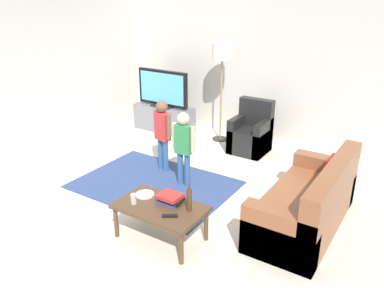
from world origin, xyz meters
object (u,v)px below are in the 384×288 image
object	(u,v)px
plate	(145,194)
floor_lamp	(222,57)
coffee_table	(160,210)
child_near_tv	(162,129)
tv_stand	(164,118)
soda_can	(134,199)
tv	(163,89)
book_stack	(170,198)
child_center	(184,142)
couch	(311,206)
armchair	(251,135)
tv_remote	(170,216)
bottle	(189,200)

from	to	relation	value
plate	floor_lamp	bearing A→B (deg)	102.34
floor_lamp	coffee_table	bearing A→B (deg)	-72.89
child_near_tv	coffee_table	distance (m)	1.86
tv_stand	soda_can	distance (m)	3.61
tv	soda_can	bearing A→B (deg)	-58.71
tv	book_stack	bearing A→B (deg)	-52.18
tv_stand	tv	bearing A→B (deg)	-90.00
book_stack	floor_lamp	bearing A→B (deg)	108.64
tv	child_center	distance (m)	2.36
couch	armchair	xyz separation A→B (m)	(-1.60, 1.79, 0.01)
plate	coffee_table	bearing A→B (deg)	-18.45
armchair	tv	bearing A→B (deg)	179.44
tv	book_stack	distance (m)	3.60
coffee_table	floor_lamp	bearing A→B (deg)	107.11
coffee_table	plate	size ratio (longest dim) A/B	4.55
couch	plate	world-z (taller)	couch
child_center	coffee_table	xyz separation A→B (m)	(0.52, -1.24, -0.29)
floor_lamp	child_near_tv	size ratio (longest dim) A/B	1.59
armchair	tv_remote	world-z (taller)	armchair
child_near_tv	bottle	xyz separation A→B (m)	(1.39, -1.39, -0.12)
coffee_table	armchair	bearing A→B (deg)	94.73
tv_remote	soda_can	distance (m)	0.50
child_near_tv	plate	size ratio (longest dim) A/B	5.08
tv_stand	plate	world-z (taller)	tv_stand
tv_remote	child_near_tv	bearing A→B (deg)	94.78
armchair	coffee_table	world-z (taller)	armchair
floor_lamp	plate	size ratio (longest dim) A/B	8.09
bottle	tv_remote	distance (m)	0.27
tv_stand	coffee_table	world-z (taller)	tv_stand
tv	tv_remote	distance (m)	3.89
child_near_tv	tv_remote	xyz separation A→B (m)	(1.29, -1.61, -0.24)
armchair	child_center	xyz separation A→B (m)	(-0.28, -1.68, 0.36)
bottle	soda_can	xyz separation A→B (m)	(-0.60, -0.22, -0.07)
soda_can	bottle	bearing A→B (deg)	20.14
soda_can	couch	bearing A→B (deg)	37.57
couch	child_near_tv	bearing A→B (deg)	171.75
coffee_table	child_near_tv	bearing A→B (deg)	125.75
tv	plate	world-z (taller)	tv
plate	tv_remote	bearing A→B (deg)	-22.94
floor_lamp	child_center	size ratio (longest dim) A/B	1.63
book_stack	soda_can	bearing A→B (deg)	-144.45
tv_remote	coffee_table	bearing A→B (deg)	117.41
soda_can	tv	bearing A→B (deg)	121.29
tv_stand	child_near_tv	bearing A→B (deg)	-54.04
tv	plate	distance (m)	3.41
tv_stand	armchair	distance (m)	1.90
floor_lamp	couch	bearing A→B (deg)	-40.57
tv_stand	tv	world-z (taller)	tv
floor_lamp	plate	distance (m)	3.28
tv_stand	armchair	size ratio (longest dim) A/B	1.33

